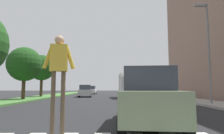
# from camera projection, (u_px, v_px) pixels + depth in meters

# --- Properties ---
(ground_plane) EXTENTS (140.00, 140.00, 0.00)m
(ground_plane) POSITION_uv_depth(u_px,v_px,m) (104.00, 97.00, 27.64)
(ground_plane) COLOR #262628
(median_strip) EXTENTS (3.58, 64.00, 0.15)m
(median_strip) POSITION_uv_depth(u_px,v_px,m) (39.00, 97.00, 25.53)
(median_strip) COLOR #477A38
(median_strip) RESTS_ON ground_plane
(tree_far) EXTENTS (3.52, 3.52, 5.32)m
(tree_far) POSITION_uv_depth(u_px,v_px,m) (24.00, 64.00, 20.74)
(tree_far) COLOR #4C3823
(tree_far) RESTS_ON median_strip
(tree_distant) EXTENTS (3.43, 3.43, 5.54)m
(tree_distant) POSITION_uv_depth(u_px,v_px,m) (42.00, 68.00, 26.97)
(tree_distant) COLOR #4C3823
(tree_distant) RESTS_ON median_strip
(sidewalk_right) EXTENTS (3.00, 64.00, 0.15)m
(sidewalk_right) POSITION_uv_depth(u_px,v_px,m) (171.00, 97.00, 25.79)
(sidewalk_right) COLOR #9E9991
(sidewalk_right) RESTS_ON ground_plane
(street_lamp_right) EXTENTS (1.02, 0.24, 7.50)m
(street_lamp_right) POSITION_uv_depth(u_px,v_px,m) (207.00, 43.00, 15.07)
(street_lamp_right) COLOR slate
(street_lamp_right) RESTS_ON sidewalk_right
(pedestrian_performer) EXTENTS (0.75, 0.28, 2.49)m
(pedestrian_performer) POSITION_uv_depth(u_px,v_px,m) (59.00, 71.00, 4.62)
(pedestrian_performer) COLOR brown
(pedestrian_performer) RESTS_ON ground_plane
(suv_crossing) EXTENTS (2.44, 4.79, 1.97)m
(suv_crossing) POSITION_uv_depth(u_px,v_px,m) (148.00, 97.00, 7.28)
(suv_crossing) COLOR gray
(suv_crossing) RESTS_ON ground_plane
(sedan_midblock) EXTENTS (2.17, 4.54, 1.70)m
(sedan_midblock) POSITION_uv_depth(u_px,v_px,m) (85.00, 91.00, 28.65)
(sedan_midblock) COLOR #B7B7BC
(sedan_midblock) RESTS_ON ground_plane
(sedan_distant) EXTENTS (2.09, 4.39, 1.69)m
(sedan_distant) POSITION_uv_depth(u_px,v_px,m) (91.00, 90.00, 41.87)
(sedan_distant) COLOR silver
(sedan_distant) RESTS_ON ground_plane
(truck_box_delivery) EXTENTS (2.40, 6.20, 3.10)m
(truck_box_delivery) POSITION_uv_depth(u_px,v_px,m) (129.00, 85.00, 25.93)
(truck_box_delivery) COLOR silver
(truck_box_delivery) RESTS_ON ground_plane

